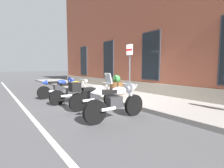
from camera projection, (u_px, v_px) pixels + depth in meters
ground_plane at (108, 102)px, 7.39m from camera, size 140.00×140.00×0.00m
sidewalk at (131, 97)px, 8.18m from camera, size 29.05×2.71×0.15m
lane_stripe at (28, 113)px, 5.52m from camera, size 29.05×0.12×0.01m
brick_pub_facade at (193, 15)px, 10.76m from camera, size 23.05×7.81×9.66m
motorcycle_blue_sport at (61, 86)px, 8.52m from camera, size 0.62×2.16×1.01m
motorcycle_yellow_naked at (74, 92)px, 7.14m from camera, size 0.62×2.00×0.99m
motorcycle_silver_touring at (93, 94)px, 6.06m from camera, size 0.62×2.00×1.29m
motorcycle_white_sport at (118, 99)px, 4.86m from camera, size 0.62×2.07×1.07m
parking_sign at (130, 63)px, 7.29m from camera, size 0.36×0.07×2.36m
barrel_planter at (116, 87)px, 8.43m from camera, size 0.68×0.68×0.98m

